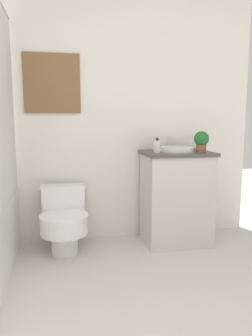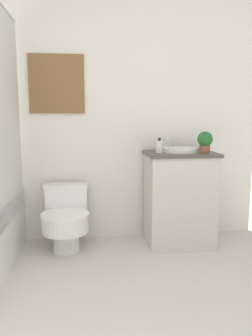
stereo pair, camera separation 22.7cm
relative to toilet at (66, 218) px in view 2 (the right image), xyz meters
The scene contains 6 objects.
wall_back 1.02m from the toilet, 62.40° to the left, with size 3.36×0.07×2.50m.
toilet is the anchor object (origin of this frame).
vanity 1.04m from the toilet, ahead, with size 0.62×0.47×0.85m.
sink 1.18m from the toilet, ahead, with size 0.33×0.37×0.13m.
soap_bottle 1.03m from the toilet, ahead, with size 0.06×0.06×0.13m.
potted_plant 1.39m from the toilet, ahead, with size 0.13×0.13×0.19m.
Camera 2 is at (0.06, -0.73, 1.16)m, focal length 35.00 mm.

